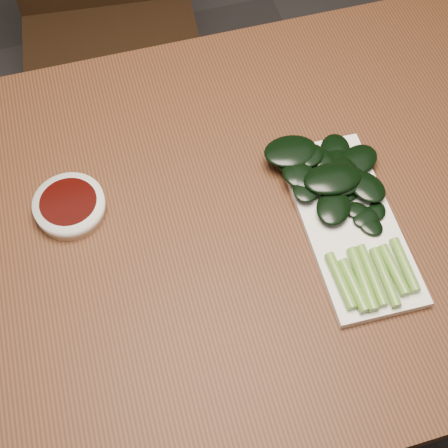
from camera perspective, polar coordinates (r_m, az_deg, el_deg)
The scene contains 6 objects.
ground at distance 1.67m, azimuth 0.39°, elevation -12.80°, with size 6.00×6.00×0.00m, color #302E2E.
table at distance 1.05m, azimuth 0.61°, elevation -1.25°, with size 1.40×0.80×0.75m.
chair_far at distance 1.69m, azimuth -10.53°, elevation 17.54°, with size 0.49×0.49×0.89m.
sauce_bowl at distance 1.00m, azimuth -13.92°, elevation 1.61°, with size 0.11×0.11×0.03m.
serving_plate at distance 0.99m, azimuth 11.34°, elevation 0.08°, with size 0.15×0.32×0.01m.
gai_lan at distance 0.99m, azimuth 10.05°, elevation 3.03°, with size 0.19×0.33×0.03m.
Camera 1 is at (-0.15, -0.49, 1.59)m, focal length 50.00 mm.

